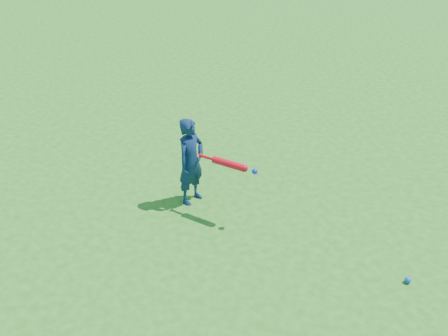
# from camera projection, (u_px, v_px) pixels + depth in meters

# --- Properties ---
(ground) EXTENTS (80.00, 80.00, 0.00)m
(ground) POSITION_uv_depth(u_px,v_px,m) (185.00, 188.00, 7.05)
(ground) COLOR #216E1A
(ground) RESTS_ON ground
(child) EXTENTS (0.41, 0.50, 1.20)m
(child) POSITION_uv_depth(u_px,v_px,m) (191.00, 162.00, 6.49)
(child) COLOR #0F2249
(child) RESTS_ON ground
(ground_ball_blue) EXTENTS (0.07, 0.07, 0.07)m
(ground_ball_blue) POSITION_uv_depth(u_px,v_px,m) (408.00, 280.00, 5.38)
(ground_ball_blue) COLOR blue
(ground_ball_blue) RESTS_ON ground
(bat_swing) EXTENTS (0.81, 0.23, 0.09)m
(bat_swing) POSITION_uv_depth(u_px,v_px,m) (231.00, 165.00, 6.08)
(bat_swing) COLOR red
(bat_swing) RESTS_ON ground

